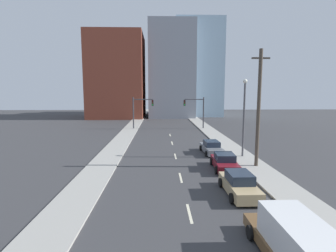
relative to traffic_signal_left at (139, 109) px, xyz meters
name	(u,v)px	position (x,y,z in m)	size (l,w,h in m)	color
sidewalk_left	(132,127)	(-1.62, 2.56, -3.69)	(2.76, 100.89, 0.13)	#9E9B93
sidewalk_right	(204,127)	(12.33, 2.56, -3.69)	(2.76, 100.89, 0.13)	#9E9B93
lane_stripe_at_14m	(189,213)	(5.35, -33.89, -3.75)	(0.16, 2.40, 0.01)	beige
lane_stripe_at_20m	(181,178)	(5.35, -27.71, -3.75)	(0.16, 2.40, 0.01)	beige
lane_stripe_at_27m	(175,156)	(5.35, -20.71, -3.75)	(0.16, 2.40, 0.01)	beige
lane_stripe_at_34m	(172,143)	(5.35, -13.50, -3.75)	(0.16, 2.40, 0.01)	beige
lane_stripe_at_41m	(170,135)	(5.35, -6.86, -3.75)	(0.16, 2.40, 0.01)	beige
building_brick_left	(118,77)	(-7.50, 23.75, 7.11)	(14.00, 16.00, 21.74)	brown
building_office_center	(171,72)	(6.91, 27.75, 8.66)	(12.00, 20.00, 24.83)	gray
building_glass_right	(195,70)	(14.50, 31.75, 9.41)	(13.00, 20.00, 26.34)	#99B7CC
traffic_signal_left	(139,109)	(0.00, 0.00, 0.00)	(3.81, 0.35, 5.84)	#38383D
traffic_signal_right	(198,109)	(10.70, 0.00, 0.00)	(3.81, 0.35, 5.84)	#38383D
utility_pole_right_mid	(259,108)	(12.48, -24.92, 1.62)	(1.60, 0.32, 10.51)	#473D33
street_lamp	(244,112)	(12.36, -21.33, 0.95)	(0.44, 0.44, 8.09)	#4C4C51
box_truck_brown	(298,246)	(8.92, -38.76, -2.79)	(2.31, 6.33, 2.04)	brown
sedan_tan	(239,184)	(8.97, -31.26, -3.07)	(2.02, 4.56, 1.52)	tan
sedan_maroon	(225,162)	(9.42, -25.53, -3.11)	(2.27, 4.57, 1.43)	maroon
sedan_gray	(211,148)	(9.46, -19.43, -3.12)	(2.18, 4.74, 1.40)	slate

